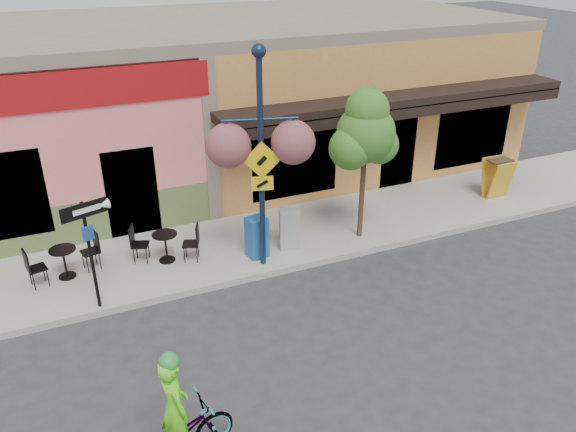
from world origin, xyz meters
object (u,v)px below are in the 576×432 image
object	(u,v)px
newspaper_box_blue	(257,237)
newspaper_box_grey	(289,229)
cyclist_rider	(176,421)
lamp_post	(261,163)
one_way_sign	(91,257)
street_tree	(364,165)
building	(205,96)

from	to	relation	value
newspaper_box_blue	newspaper_box_grey	bearing A→B (deg)	-2.70
cyclist_rider	lamp_post	distance (m)	5.50
one_way_sign	newspaper_box_grey	bearing A→B (deg)	-9.31
cyclist_rider	street_tree	size ratio (longest dim) A/B	0.43
newspaper_box_blue	newspaper_box_grey	world-z (taller)	newspaper_box_blue
lamp_post	street_tree	distance (m)	2.66
building	newspaper_box_grey	distance (m)	6.39
cyclist_rider	newspaper_box_blue	distance (m)	5.50
one_way_sign	building	bearing A→B (deg)	40.32
lamp_post	newspaper_box_blue	distance (m)	1.92
lamp_post	building	bearing A→B (deg)	98.52
building	lamp_post	distance (m)	6.66
lamp_post	one_way_sign	xyz separation A→B (m)	(-3.52, -0.24, -1.24)
cyclist_rider	one_way_sign	bearing A→B (deg)	-2.64
newspaper_box_grey	street_tree	xyz separation A→B (m)	(1.77, -0.17, 1.34)
newspaper_box_blue	street_tree	size ratio (longest dim) A/B	0.26
lamp_post	newspaper_box_blue	world-z (taller)	lamp_post
newspaper_box_blue	newspaper_box_grey	distance (m)	0.83
cyclist_rider	lamp_post	xyz separation A→B (m)	(2.93, 4.32, 1.73)
building	lamp_post	bearing A→B (deg)	-95.94
one_way_sign	cyclist_rider	bearing A→B (deg)	-99.83
newspaper_box_grey	cyclist_rider	bearing A→B (deg)	-110.71
cyclist_rider	newspaper_box_blue	size ratio (longest dim) A/B	1.65
newspaper_box_blue	cyclist_rider	bearing A→B (deg)	-130.97
street_tree	newspaper_box_blue	bearing A→B (deg)	178.20
building	newspaper_box_blue	bearing A→B (deg)	-96.38
building	newspaper_box_blue	xyz separation A→B (m)	(-0.70, -6.27, -1.62)
building	cyclist_rider	size ratio (longest dim) A/B	11.58
cyclist_rider	lamp_post	size ratio (longest dim) A/B	0.33
street_tree	lamp_post	bearing A→B (deg)	-174.18
one_way_sign	newspaper_box_grey	xyz separation A→B (m)	(4.33, 0.67, -0.65)
lamp_post	newspaper_box_grey	xyz separation A→B (m)	(0.81, 0.44, -1.89)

